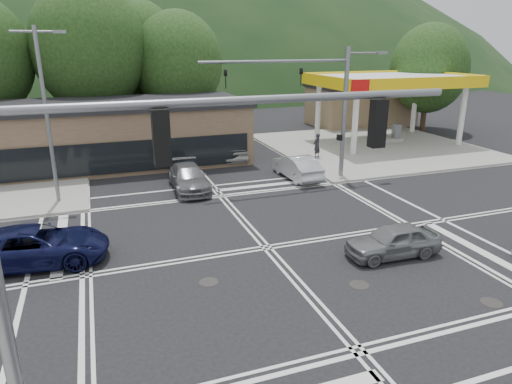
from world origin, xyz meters
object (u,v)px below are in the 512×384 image
object	(u,v)px
car_grey_center	(393,241)
car_blue_west	(35,246)
car_queue_b	(231,148)
car_northbound	(189,178)
pedestrian	(317,145)
car_queue_a	(297,167)

from	to	relation	value
car_grey_center	car_blue_west	bearing A→B (deg)	-104.48
car_grey_center	car_queue_b	size ratio (longest dim) A/B	0.80
car_northbound	pedestrian	bearing A→B (deg)	23.10
car_queue_a	car_northbound	bearing A→B (deg)	-1.49
car_queue_b	pedestrian	xyz separation A→B (m)	(5.94, -2.20, 0.20)
car_northbound	pedestrian	size ratio (longest dim) A/B	2.79
car_blue_west	pedestrian	distance (m)	21.12
car_queue_b	car_blue_west	bearing A→B (deg)	54.72
car_grey_center	pedestrian	bearing A→B (deg)	166.41
car_northbound	pedestrian	distance (m)	11.08
car_queue_b	car_northbound	distance (m)	7.59
car_blue_west	car_queue_b	world-z (taller)	car_queue_b
car_blue_west	pedestrian	size ratio (longest dim) A/B	3.09
car_grey_center	pedestrian	size ratio (longest dim) A/B	2.21
car_queue_a	pedestrian	distance (m)	5.25
car_queue_b	pedestrian	world-z (taller)	pedestrian
car_grey_center	pedestrian	xyz separation A→B (m)	(4.40, 15.39, 0.37)
car_queue_a	pedestrian	world-z (taller)	pedestrian
car_blue_west	car_northbound	bearing A→B (deg)	-39.96
car_queue_b	pedestrian	bearing A→B (deg)	165.76
car_blue_west	pedestrian	bearing A→B (deg)	-51.91
car_grey_center	car_queue_a	size ratio (longest dim) A/B	0.86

